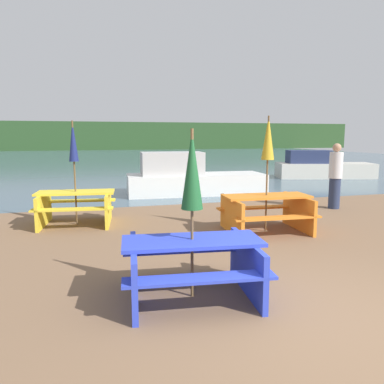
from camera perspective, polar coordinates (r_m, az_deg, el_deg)
The scene contains 12 objects.
ground_plane at distance 4.57m, azimuth 20.49°, elevation -18.27°, with size 60.00×60.00×0.00m, color brown.
water at distance 35.79m, azimuth -11.79°, elevation 5.14°, with size 60.00×50.00×0.00m.
far_treeline at distance 55.70m, azimuth -13.34°, elevation 8.31°, with size 80.00×1.60×4.00m.
picnic_table_blue at distance 4.78m, azimuth 0.01°, elevation -10.58°, with size 1.87×1.56×0.75m.
picnic_table_orange at distance 8.10m, azimuth 11.21°, elevation -2.66°, with size 1.88×1.48×0.78m.
picnic_table_yellow at distance 8.98m, azimuth -17.25°, elevation -1.82°, with size 1.87×1.57×0.77m.
umbrella_gold at distance 7.95m, azimuth 11.52°, elevation 7.84°, with size 0.27×0.27×2.43m.
umbrella_navy at distance 8.84m, azimuth -17.65°, elevation 7.08°, with size 0.21×0.21×2.36m.
umbrella_darkgreen at distance 4.54m, azimuth 0.01°, elevation 3.22°, with size 0.27×0.27×2.11m.
boat at distance 13.07m, azimuth -0.28°, elevation 2.03°, with size 4.86×1.89×1.47m.
boat_second at distance 19.29m, azimuth 19.09°, elevation 3.55°, with size 4.79×2.65×1.33m.
person at distance 11.15m, azimuth 21.00°, elevation 2.28°, with size 0.36×0.36×1.82m.
Camera 1 is at (-2.50, -3.25, 2.02)m, focal length 35.00 mm.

